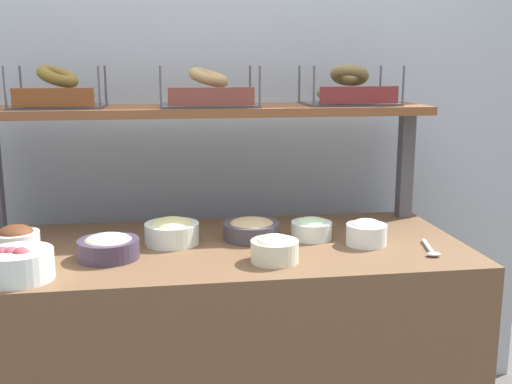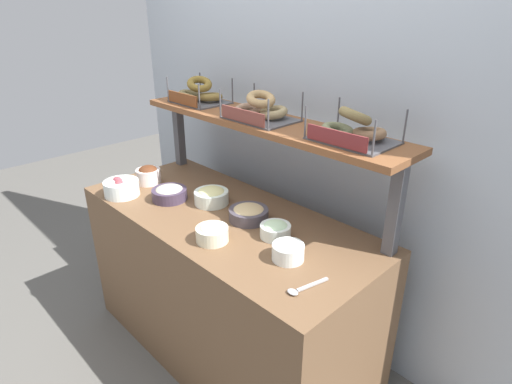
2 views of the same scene
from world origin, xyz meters
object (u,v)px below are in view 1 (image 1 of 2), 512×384
at_px(bowl_chocolate_spread, 16,242).
at_px(bagel_basket_poppy, 349,91).
at_px(bowl_egg_salad, 172,231).
at_px(serving_spoon_near_plate, 431,250).
at_px(bowl_hummus, 252,229).
at_px(bowl_potato_salad, 275,248).
at_px(bowl_beet_salad, 18,264).
at_px(bowl_scallion_spread, 311,228).
at_px(bowl_cream_cheese, 366,232).
at_px(bagel_basket_cinnamon_raisin, 58,93).
at_px(bagel_basket_everything, 208,93).
at_px(bowl_tuna_salad, 108,247).

xyz_separation_m(bowl_chocolate_spread, bagel_basket_poppy, (1.12, 0.32, 0.43)).
bearing_deg(bowl_egg_salad, serving_spoon_near_plate, -15.66).
bearing_deg(bowl_hummus, bowl_egg_salad, -177.12).
bearing_deg(bowl_potato_salad, bagel_basket_poppy, 52.53).
bearing_deg(bowl_beet_salad, bowl_scallion_spread, 17.11).
xyz_separation_m(bowl_chocolate_spread, bowl_cream_cheese, (1.09, -0.02, -0.01)).
xyz_separation_m(bowl_scallion_spread, bagel_basket_cinnamon_raisin, (-0.83, 0.24, 0.44)).
relative_size(bowl_beet_salad, bagel_basket_everything, 0.55).
relative_size(bowl_hummus, bowl_beet_salad, 1.02).
xyz_separation_m(bowl_hummus, bowl_cream_cheese, (0.36, -0.12, 0.01)).
relative_size(bowl_scallion_spread, bowl_tuna_salad, 0.75).
bearing_deg(bowl_beet_salad, bowl_egg_salad, 34.14).
relative_size(bowl_hummus, bagel_basket_poppy, 0.57).
height_order(bowl_chocolate_spread, bowl_scallion_spread, bowl_chocolate_spread).
distance_m(bowl_chocolate_spread, bowl_egg_salad, 0.47).
height_order(serving_spoon_near_plate, bagel_basket_poppy, bagel_basket_poppy).
xyz_separation_m(bowl_chocolate_spread, bowl_hummus, (0.73, 0.10, -0.02)).
xyz_separation_m(bowl_egg_salad, bowl_cream_cheese, (0.62, -0.11, -0.00)).
xyz_separation_m(bagel_basket_cinnamon_raisin, bagel_basket_poppy, (1.02, 0.00, -0.00)).
distance_m(bowl_potato_salad, bowl_chocolate_spread, 0.78).
relative_size(serving_spoon_near_plate, bagel_basket_everything, 0.51).
relative_size(serving_spoon_near_plate, bagel_basket_cinnamon_raisin, 0.57).
relative_size(bowl_egg_salad, bowl_cream_cheese, 1.35).
distance_m(serving_spoon_near_plate, bagel_basket_everything, 0.91).
xyz_separation_m(bowl_egg_salad, bowl_beet_salad, (-0.42, -0.28, 0.00)).
distance_m(bowl_chocolate_spread, bagel_basket_poppy, 1.24).
xyz_separation_m(serving_spoon_near_plate, bagel_basket_everything, (-0.65, 0.43, 0.47)).
xyz_separation_m(bowl_cream_cheese, serving_spoon_near_plate, (0.17, -0.12, -0.03)).
height_order(bowl_egg_salad, bagel_basket_poppy, bagel_basket_poppy).
relative_size(bowl_potato_salad, bowl_chocolate_spread, 1.03).
xyz_separation_m(bowl_egg_salad, bagel_basket_everything, (0.14, 0.21, 0.43)).
xyz_separation_m(serving_spoon_near_plate, bagel_basket_poppy, (-0.14, 0.45, 0.47)).
bearing_deg(bowl_tuna_salad, bagel_basket_poppy, 23.03).
height_order(bowl_egg_salad, serving_spoon_near_plate, bowl_egg_salad).
height_order(bowl_chocolate_spread, bagel_basket_everything, bagel_basket_everything).
distance_m(bagel_basket_cinnamon_raisin, bagel_basket_poppy, 1.02).
relative_size(bowl_hummus, bowl_egg_salad, 1.07).
bearing_deg(bowl_cream_cheese, bowl_egg_salad, 170.28).
bearing_deg(bowl_beet_salad, bowl_cream_cheese, 9.60).
bearing_deg(bagel_basket_everything, bowl_potato_salad, -70.49).
height_order(bowl_cream_cheese, bagel_basket_cinnamon_raisin, bagel_basket_cinnamon_raisin).
bearing_deg(bagel_basket_poppy, bowl_potato_salad, -127.47).
bearing_deg(bowl_beet_salad, bowl_hummus, 23.47).
distance_m(bowl_hummus, bowl_cream_cheese, 0.38).
bearing_deg(serving_spoon_near_plate, bowl_cream_cheese, 145.79).
height_order(bowl_beet_salad, bagel_basket_cinnamon_raisin, bagel_basket_cinnamon_raisin).
xyz_separation_m(bowl_chocolate_spread, bagel_basket_cinnamon_raisin, (0.10, 0.32, 0.43)).
bearing_deg(bowl_tuna_salad, bowl_beet_salad, -145.60).
distance_m(bowl_potato_salad, bowl_scallion_spread, 0.28).
height_order(bowl_cream_cheese, serving_spoon_near_plate, bowl_cream_cheese).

